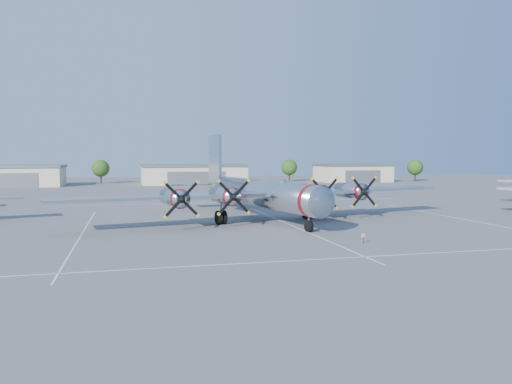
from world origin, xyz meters
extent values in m
plane|color=#59595C|center=(0.00, 0.00, 0.00)|extent=(260.00, 260.00, 0.00)
cube|color=silver|center=(-22.00, -5.00, 0.01)|extent=(0.15, 40.00, 0.01)
cube|color=silver|center=(0.00, -5.00, 0.01)|extent=(0.15, 40.00, 0.01)
cube|color=silver|center=(22.00, -5.00, 0.01)|extent=(0.15, 40.00, 0.01)
cube|color=silver|center=(0.00, -22.00, 0.01)|extent=(60.00, 0.15, 0.01)
cube|color=silver|center=(0.00, 25.00, 0.01)|extent=(60.00, 0.15, 0.01)
cube|color=beige|center=(-45.00, 82.00, 2.40)|extent=(22.00, 14.00, 4.80)
cube|color=slate|center=(-45.00, 82.00, 5.10)|extent=(22.60, 14.60, 0.60)
cube|color=slate|center=(-45.00, 74.95, 1.80)|extent=(12.10, 0.20, 3.60)
cube|color=beige|center=(0.00, 82.00, 2.40)|extent=(28.00, 14.00, 4.80)
cube|color=slate|center=(0.00, 82.00, 5.10)|extent=(28.60, 14.60, 0.60)
cube|color=slate|center=(0.00, 74.95, 1.80)|extent=(15.40, 0.20, 3.60)
cube|color=beige|center=(48.00, 82.00, 2.40)|extent=(20.00, 14.00, 4.80)
cube|color=slate|center=(48.00, 82.00, 5.10)|extent=(20.60, 14.60, 0.60)
cube|color=slate|center=(48.00, 74.95, 1.80)|extent=(11.00, 0.20, 3.60)
cylinder|color=#382619|center=(-25.00, 90.00, 1.40)|extent=(0.50, 0.50, 2.80)
sphere|color=#214112|center=(-25.00, 90.00, 4.24)|extent=(4.80, 4.80, 4.80)
cylinder|color=#382619|center=(30.00, 88.00, 1.40)|extent=(0.50, 0.50, 2.80)
sphere|color=#214112|center=(30.00, 88.00, 4.24)|extent=(4.80, 4.80, 4.80)
cylinder|color=#382619|center=(68.00, 80.00, 1.40)|extent=(0.50, 0.50, 2.80)
sphere|color=#214112|center=(68.00, 80.00, 4.24)|extent=(4.80, 4.80, 4.80)
cylinder|color=black|center=(2.49, -16.68, 0.34)|extent=(0.05, 0.05, 0.68)
cube|color=white|center=(2.49, -16.68, 0.73)|extent=(0.45, 0.22, 0.34)
camera|label=1|loc=(-17.42, -56.38, 7.69)|focal=35.00mm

